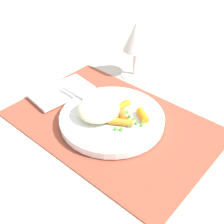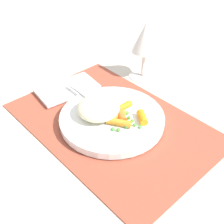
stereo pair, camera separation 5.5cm
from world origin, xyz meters
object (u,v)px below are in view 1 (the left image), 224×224
(wine_glass, at_px, (136,39))
(carrot_portion, at_px, (125,115))
(fork, at_px, (98,106))
(napkin, at_px, (60,92))
(rice_mound, at_px, (98,109))
(plate, at_px, (112,118))

(wine_glass, bearing_deg, carrot_portion, -57.82)
(carrot_portion, xyz_separation_m, wine_glass, (-0.12, 0.19, 0.08))
(fork, relative_size, napkin, 1.29)
(rice_mound, height_order, wine_glass, wine_glass)
(plate, distance_m, wine_glass, 0.24)
(carrot_portion, bearing_deg, wine_glass, 122.18)
(fork, height_order, wine_glass, wine_glass)
(wine_glass, bearing_deg, napkin, -110.04)
(plate, xyz_separation_m, carrot_portion, (0.02, 0.01, 0.02))
(wine_glass, relative_size, napkin, 1.02)
(wine_glass, bearing_deg, rice_mound, -72.05)
(plate, bearing_deg, wine_glass, 114.96)
(fork, distance_m, wine_glass, 0.22)
(rice_mound, relative_size, carrot_portion, 1.02)
(fork, bearing_deg, carrot_portion, 10.30)
(plate, bearing_deg, fork, 178.31)
(rice_mound, bearing_deg, napkin, 174.15)
(plate, height_order, napkin, plate)
(wine_glass, bearing_deg, plate, -65.04)
(fork, relative_size, wine_glass, 1.26)
(plate, distance_m, napkin, 0.17)
(rice_mound, bearing_deg, wine_glass, 107.95)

